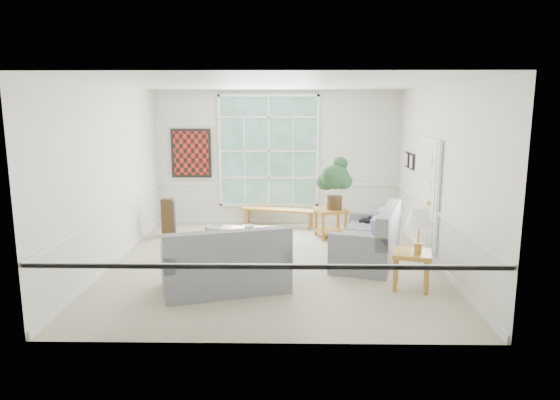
% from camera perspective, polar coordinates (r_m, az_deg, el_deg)
% --- Properties ---
extents(floor, '(5.50, 6.00, 0.01)m').
position_cam_1_polar(floor, '(8.66, -0.69, -7.12)').
color(floor, '#A8A189').
rests_on(floor, ground).
extents(ceiling, '(5.50, 6.00, 0.02)m').
position_cam_1_polar(ceiling, '(8.25, -0.74, 13.17)').
color(ceiling, white).
rests_on(ceiling, ground).
extents(wall_back, '(5.50, 0.02, 3.00)m').
position_cam_1_polar(wall_back, '(11.30, -0.27, 4.87)').
color(wall_back, silver).
rests_on(wall_back, ground).
extents(wall_front, '(5.50, 0.02, 3.00)m').
position_cam_1_polar(wall_front, '(5.37, -1.64, -1.59)').
color(wall_front, silver).
rests_on(wall_front, ground).
extents(wall_left, '(0.02, 6.00, 3.00)m').
position_cam_1_polar(wall_left, '(8.84, -18.85, 2.68)').
color(wall_left, silver).
rests_on(wall_left, ground).
extents(wall_right, '(0.02, 6.00, 3.00)m').
position_cam_1_polar(wall_right, '(8.69, 17.75, 2.62)').
color(wall_right, silver).
rests_on(wall_right, ground).
extents(window_back, '(2.30, 0.08, 2.40)m').
position_cam_1_polar(window_back, '(11.25, -1.30, 5.61)').
color(window_back, white).
rests_on(window_back, wall_back).
extents(entry_door, '(0.08, 0.90, 2.10)m').
position_cam_1_polar(entry_door, '(9.32, 16.31, 0.41)').
color(entry_door, white).
rests_on(entry_door, floor).
extents(door_sidelight, '(0.08, 0.26, 1.90)m').
position_cam_1_polar(door_sidelight, '(8.70, 17.42, 0.31)').
color(door_sidelight, white).
rests_on(door_sidelight, wall_right).
extents(wall_art, '(0.90, 0.06, 1.10)m').
position_cam_1_polar(wall_art, '(11.45, -10.12, 5.29)').
color(wall_art, maroon).
rests_on(wall_art, wall_back).
extents(wall_frame_near, '(0.04, 0.26, 0.32)m').
position_cam_1_polar(wall_frame_near, '(10.35, 14.80, 4.27)').
color(wall_frame_near, black).
rests_on(wall_frame_near, wall_right).
extents(wall_frame_far, '(0.04, 0.26, 0.32)m').
position_cam_1_polar(wall_frame_far, '(10.74, 14.29, 4.51)').
color(wall_frame_far, black).
rests_on(wall_frame_far, wall_right).
extents(loveseat_right, '(1.45, 2.00, 0.97)m').
position_cam_1_polar(loveseat_right, '(8.67, 9.89, -3.88)').
color(loveseat_right, slate).
rests_on(loveseat_right, floor).
extents(loveseat_front, '(1.97, 1.40, 0.96)m').
position_cam_1_polar(loveseat_front, '(7.33, -6.31, -6.52)').
color(loveseat_front, slate).
rests_on(loveseat_front, floor).
extents(coffee_table, '(1.08, 0.62, 0.40)m').
position_cam_1_polar(coffee_table, '(9.35, -3.52, -4.50)').
color(coffee_table, '#AB7628').
rests_on(coffee_table, floor).
extents(pewter_bowl, '(0.31, 0.31, 0.07)m').
position_cam_1_polar(pewter_bowl, '(9.34, -3.55, -3.04)').
color(pewter_bowl, gray).
rests_on(pewter_bowl, coffee_table).
extents(window_bench, '(1.70, 0.76, 0.39)m').
position_cam_1_polar(window_bench, '(11.16, -0.21, -1.99)').
color(window_bench, '#AB7628').
rests_on(window_bench, floor).
extents(end_table, '(0.72, 0.72, 0.60)m').
position_cam_1_polar(end_table, '(10.22, 5.82, -2.64)').
color(end_table, '#AB7628').
rests_on(end_table, floor).
extents(houseplant, '(0.85, 0.85, 1.07)m').
position_cam_1_polar(houseplant, '(10.04, 6.28, 1.95)').
color(houseplant, '#244827').
rests_on(houseplant, end_table).
extents(side_table, '(0.66, 0.66, 0.56)m').
position_cam_1_polar(side_table, '(7.63, 14.77, -7.73)').
color(side_table, '#AB7628').
rests_on(side_table, floor).
extents(table_lamp, '(0.50, 0.50, 0.68)m').
position_cam_1_polar(table_lamp, '(7.40, 15.58, -3.38)').
color(table_lamp, silver).
rests_on(table_lamp, side_table).
extents(pet_bed, '(0.43, 0.43, 0.12)m').
position_cam_1_polar(pet_bed, '(10.79, -7.52, -3.26)').
color(pet_bed, gray).
rests_on(pet_bed, floor).
extents(floor_speaker, '(0.25, 0.20, 0.78)m').
position_cam_1_polar(floor_speaker, '(10.52, -12.66, -1.96)').
color(floor_speaker, '#372612').
rests_on(floor_speaker, floor).
extents(cat, '(0.34, 0.27, 0.15)m').
position_cam_1_polar(cat, '(9.27, 9.91, -2.40)').
color(cat, black).
rests_on(cat, loveseat_right).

